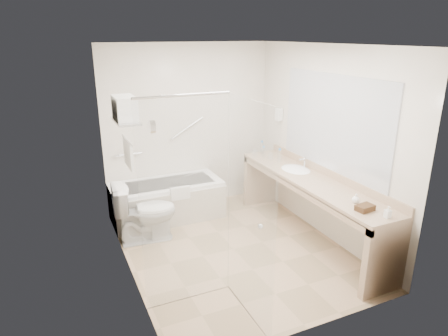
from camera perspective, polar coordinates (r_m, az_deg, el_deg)
name	(u,v)px	position (r m, az deg, el deg)	size (l,w,h in m)	color
floor	(234,249)	(5.21, 1.39, -11.47)	(3.20, 3.20, 0.00)	tan
ceiling	(235,44)	(4.50, 1.65, 17.22)	(2.60, 3.20, 0.10)	silver
wall_back	(189,128)	(6.13, -5.03, 5.78)	(2.60, 0.10, 2.50)	silver
wall_front	(318,206)	(3.42, 13.26, -5.35)	(2.60, 0.10, 2.50)	silver
wall_left	(123,170)	(4.32, -14.21, -0.30)	(0.10, 3.20, 2.50)	silver
wall_right	(324,143)	(5.38, 14.11, 3.42)	(0.10, 3.20, 2.50)	silver
bathtub	(167,200)	(5.97, -8.14, -4.59)	(1.60, 0.73, 0.59)	white
grab_bar_short	(128,154)	(5.94, -13.49, 1.89)	(0.03, 0.03, 0.40)	silver
grab_bar_long	(187,128)	(6.08, -5.35, 5.65)	(0.03, 0.03, 0.60)	silver
shower_enclosure	(216,209)	(3.73, -1.09, -5.84)	(0.96, 0.91, 2.11)	silver
towel_shelf	(125,116)	(4.55, -13.93, 7.24)	(0.24, 0.55, 0.81)	silver
vanity_counter	(310,194)	(5.29, 12.22, -3.65)	(0.55, 2.70, 0.95)	tan
sink	(296,171)	(5.55, 10.19, -0.47)	(0.40, 0.52, 0.14)	white
faucet	(305,162)	(5.60, 11.48, 0.80)	(0.03, 0.03, 0.14)	silver
mirror	(333,123)	(5.19, 15.30, 6.19)	(0.02, 2.00, 1.20)	#B8BDC6
hairdryer_unit	(279,114)	(6.14, 7.85, 7.59)	(0.08, 0.10, 0.18)	white
toilet	(145,212)	(5.34, -11.19, -6.25)	(0.45, 0.81, 0.79)	white
amenity_basket	(365,208)	(4.45, 19.49, -5.39)	(0.19, 0.13, 0.06)	#4D321B
soap_bottle_a	(387,215)	(4.36, 22.31, -6.24)	(0.06, 0.13, 0.06)	white
soap_bottle_b	(356,199)	(4.61, 18.30, -4.27)	(0.08, 0.10, 0.08)	white
water_bottle_left	(264,152)	(5.99, 5.67, 2.27)	(0.05, 0.05, 0.17)	silver
water_bottle_mid	(262,148)	(6.17, 5.44, 2.91)	(0.06, 0.06, 0.21)	silver
water_bottle_right	(279,156)	(5.78, 7.93, 1.72)	(0.06, 0.06, 0.21)	silver
drinking_glass_near	(254,153)	(6.04, 4.38, 2.17)	(0.08, 0.08, 0.10)	silver
drinking_glass_far	(270,156)	(5.90, 6.64, 1.66)	(0.08, 0.08, 0.10)	silver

